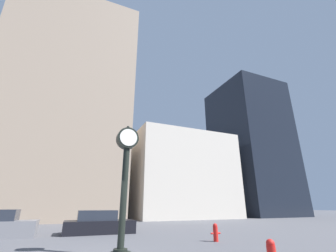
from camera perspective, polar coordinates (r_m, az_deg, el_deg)
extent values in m
cube|color=gray|center=(34.07, -24.32, 4.54)|extent=(15.87, 12.00, 29.13)
cube|color=beige|center=(35.20, 2.50, -12.73)|extent=(14.46, 12.00, 11.71)
cube|color=black|center=(44.91, 20.14, -5.21)|extent=(11.00, 12.00, 23.83)
cylinder|color=black|center=(8.89, -12.02, -28.50)|extent=(0.48, 0.48, 0.10)
cylinder|color=black|center=(8.78, -11.16, -16.87)|extent=(0.24, 0.24, 3.50)
cylinder|color=black|center=(9.14, -10.27, -3.19)|extent=(0.84, 0.38, 0.84)
cylinder|color=white|center=(8.95, -9.97, -2.86)|extent=(0.69, 0.02, 0.69)
cylinder|color=white|center=(9.33, -10.56, -3.51)|extent=(0.69, 0.02, 0.69)
sphere|color=black|center=(9.28, -10.09, -0.35)|extent=(0.12, 0.12, 0.12)
cube|color=black|center=(15.85, -17.00, -23.31)|extent=(4.23, 1.97, 0.75)
cube|color=#232833|center=(15.79, -17.55, -20.81)|extent=(2.34, 1.70, 0.60)
sphere|color=red|center=(7.80, 24.55, -25.47)|extent=(0.24, 0.24, 0.24)
cylinder|color=red|center=(12.20, 12.00, -25.26)|extent=(0.23, 0.23, 0.65)
sphere|color=red|center=(12.17, 11.87, -23.54)|extent=(0.22, 0.22, 0.22)
cylinder|color=red|center=(12.09, 11.19, -25.20)|extent=(0.15, 0.08, 0.08)
cylinder|color=red|center=(12.30, 12.78, -25.00)|extent=(0.15, 0.08, 0.08)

